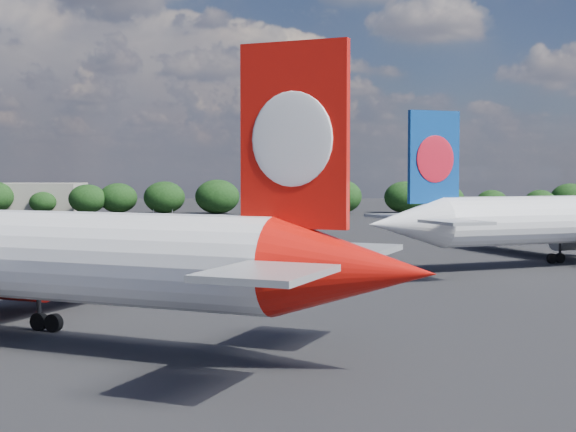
{
  "coord_description": "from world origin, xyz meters",
  "views": [
    {
      "loc": [
        16.21,
        -36.76,
        10.56
      ],
      "look_at": [
        16.0,
        12.0,
        8.0
      ],
      "focal_mm": 50.0,
      "sensor_mm": 36.0,
      "label": 1
    }
  ],
  "objects": [
    {
      "name": "horizon_treeline",
      "position": [
        11.29,
        179.16,
        4.0
      ],
      "size": [
        204.23,
        16.36,
        9.17
      ],
      "color": "black",
      "rests_on": "ground"
    },
    {
      "name": "billboard_yellow",
      "position": [
        12.0,
        182.0,
        3.87
      ],
      "size": [
        5.0,
        0.3,
        5.5
      ],
      "color": "orange",
      "rests_on": "ground"
    },
    {
      "name": "ground",
      "position": [
        0.0,
        60.0,
        0.0
      ],
      "size": [
        500.0,
        500.0,
        0.0
      ],
      "primitive_type": "plane",
      "color": "black",
      "rests_on": "ground"
    },
    {
      "name": "terminal_building",
      "position": [
        -65.0,
        192.0,
        4.0
      ],
      "size": [
        42.0,
        16.0,
        8.0
      ],
      "color": "gray",
      "rests_on": "ground"
    },
    {
      "name": "highway_sign",
      "position": [
        -18.0,
        176.0,
        3.13
      ],
      "size": [
        6.0,
        0.3,
        4.5
      ],
      "color": "#136021",
      "rests_on": "ground"
    }
  ]
}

